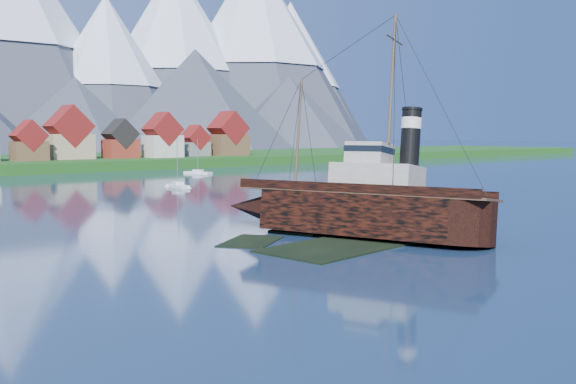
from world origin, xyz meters
TOP-DOWN VIEW (x-y plane):
  - ground at (0.00, 0.00)m, footprint 1400.00×1400.00m
  - shoal at (1.78, 2.15)m, footprint 31.71×21.24m
  - seawall at (0.00, 132.00)m, footprint 600.00×2.50m
  - tugboat_wreck at (2.39, 2.77)m, footprint 7.57×32.61m
  - sailboat_d at (17.64, 69.76)m, footprint 2.86×8.26m
  - sailboat_e at (43.91, 105.72)m, footprint 4.91×8.92m

SIDE VIEW (x-z plane):
  - shoal at x=1.78m, z-range -0.92..0.22m
  - ground at x=0.00m, z-range 0.00..0.00m
  - seawall at x=0.00m, z-range -1.00..1.00m
  - sailboat_e at x=43.91m, z-range -4.82..5.26m
  - sailboat_d at x=17.64m, z-range -5.27..5.78m
  - tugboat_wreck at x=2.39m, z-range -9.69..16.16m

